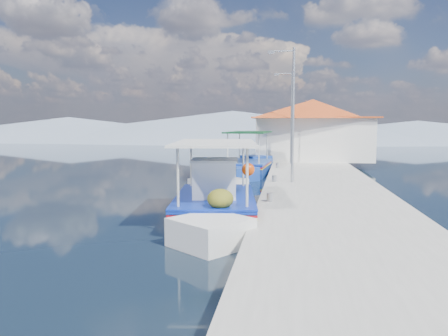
# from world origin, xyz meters

# --- Properties ---
(ground) EXTENTS (160.00, 160.00, 0.00)m
(ground) POSITION_xyz_m (0.00, 0.00, 0.00)
(ground) COLOR black
(ground) RESTS_ON ground
(quay) EXTENTS (5.00, 44.00, 0.50)m
(quay) POSITION_xyz_m (5.90, 6.00, 0.25)
(quay) COLOR #B0ADA5
(quay) RESTS_ON ground
(bollards) EXTENTS (0.20, 17.20, 0.30)m
(bollards) POSITION_xyz_m (3.80, 5.25, 0.65)
(bollards) COLOR #A5A8AD
(bollards) RESTS_ON quay
(main_caique) EXTENTS (3.23, 8.63, 2.86)m
(main_caique) POSITION_xyz_m (2.07, -3.77, 0.55)
(main_caique) COLOR silver
(main_caique) RESTS_ON ground
(caique_green_canopy) EXTENTS (2.74, 7.85, 2.94)m
(caique_green_canopy) POSITION_xyz_m (2.01, 8.73, 0.44)
(caique_green_canopy) COLOR #1A3F9C
(caique_green_canopy) RESTS_ON ground
(caique_blue_hull) EXTENTS (3.00, 6.59, 1.21)m
(caique_blue_hull) POSITION_xyz_m (-0.18, 7.15, 0.33)
(caique_blue_hull) COLOR #1A3F9C
(caique_blue_hull) RESTS_ON ground
(harbor_building) EXTENTS (10.49, 10.49, 4.40)m
(harbor_building) POSITION_xyz_m (6.20, 15.00, 2.78)
(harbor_building) COLOR silver
(harbor_building) RESTS_ON quay
(lamp_post_near) EXTENTS (1.21, 0.14, 6.00)m
(lamp_post_near) POSITION_xyz_m (4.51, 2.00, 3.85)
(lamp_post_near) COLOR #A5A8AD
(lamp_post_near) RESTS_ON quay
(lamp_post_far) EXTENTS (1.21, 0.14, 6.00)m
(lamp_post_far) POSITION_xyz_m (4.51, 11.00, 3.85)
(lamp_post_far) COLOR #A5A8AD
(lamp_post_far) RESTS_ON quay
(mountain_ridge) EXTENTS (171.40, 96.00, 5.50)m
(mountain_ridge) POSITION_xyz_m (6.54, 56.00, 2.04)
(mountain_ridge) COLOR slate
(mountain_ridge) RESTS_ON ground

